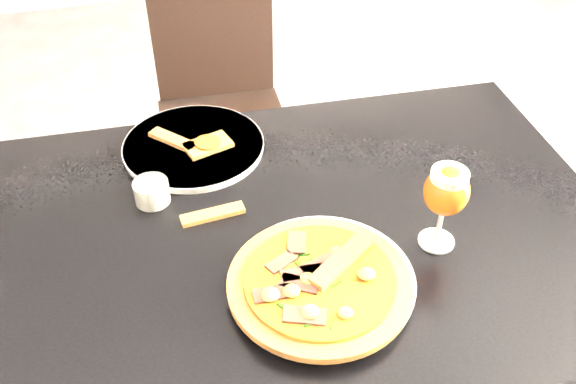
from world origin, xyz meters
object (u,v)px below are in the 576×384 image
object	(u,v)px
chair_far	(222,108)
dining_table	(290,262)
beer_glass	(446,192)
pizza	(320,281)

from	to	relation	value
chair_far	dining_table	bearing A→B (deg)	-88.05
chair_far	beer_glass	size ratio (longest dim) A/B	5.14
pizza	dining_table	bearing A→B (deg)	91.62
pizza	beer_glass	bearing A→B (deg)	13.03
chair_far	pizza	size ratio (longest dim) A/B	2.78
dining_table	pizza	distance (m)	0.20
dining_table	pizza	size ratio (longest dim) A/B	4.12
chair_far	pizza	world-z (taller)	chair_far
dining_table	beer_glass	world-z (taller)	beer_glass
dining_table	chair_far	distance (m)	0.89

